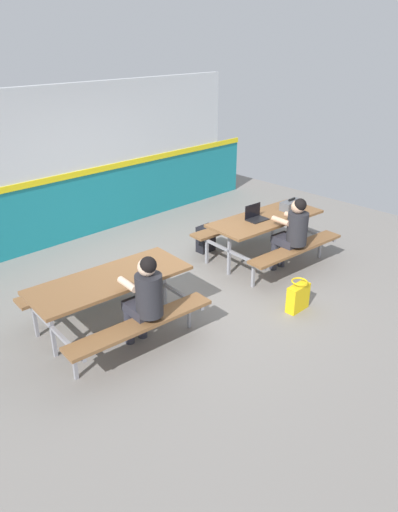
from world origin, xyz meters
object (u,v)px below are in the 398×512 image
at_px(picnic_table_right, 265,227).
at_px(student_further, 293,230).
at_px(tote_bag_bright, 298,297).
at_px(student_nearer, 145,296).
at_px(backpack_dark, 205,239).
at_px(toolbox_grey, 291,205).
at_px(picnic_table_left, 111,290).
at_px(laptop_dark, 256,216).

relative_size(picnic_table_right, student_further, 1.61).
bearing_deg(tote_bag_bright, student_further, 41.42).
relative_size(student_nearer, backpack_dark, 2.74).
distance_m(student_nearer, student_further, 2.75).
relative_size(student_further, toolbox_grey, 3.02).
bearing_deg(student_nearer, picnic_table_right, 11.25).
relative_size(picnic_table_left, toolbox_grey, 4.85).
height_order(student_nearer, tote_bag_bright, student_nearer).
height_order(laptop_dark, backpack_dark, laptop_dark).
bearing_deg(student_nearer, tote_bag_bright, -19.61).
bearing_deg(laptop_dark, picnic_table_right, -15.53).
bearing_deg(picnic_table_left, student_nearer, -82.76).
relative_size(picnic_table_right, tote_bag_bright, 4.51).
bearing_deg(laptop_dark, backpack_dark, 103.35).
relative_size(picnic_table_left, picnic_table_right, 1.00).
bearing_deg(picnic_table_right, toolbox_grey, -4.61).
height_order(student_nearer, toolbox_grey, student_nearer).
xyz_separation_m(backpack_dark, tote_bag_bright, (-0.47, -2.18, -0.02)).
height_order(student_further, backpack_dark, student_further).
bearing_deg(backpack_dark, toolbox_grey, -44.70).
bearing_deg(toolbox_grey, picnic_table_right, 175.39).
distance_m(picnic_table_right, student_further, 0.57).
bearing_deg(tote_bag_bright, toolbox_grey, 39.85).
bearing_deg(student_further, toolbox_grey, 37.84).
relative_size(picnic_table_left, backpack_dark, 4.41).
height_order(student_further, toolbox_grey, student_further).
distance_m(student_further, tote_bag_bright, 1.18).
distance_m(picnic_table_left, toolbox_grey, 3.48).
xyz_separation_m(picnic_table_left, toolbox_grey, (3.47, -0.05, 0.24)).
bearing_deg(student_nearer, picnic_table_left, 97.24).
xyz_separation_m(student_nearer, tote_bag_bright, (1.95, -0.70, -0.51)).
bearing_deg(toolbox_grey, student_further, -142.16).
distance_m(student_nearer, backpack_dark, 2.88).
distance_m(picnic_table_left, student_nearer, 0.58).
bearing_deg(toolbox_grey, student_nearer, -171.41).
bearing_deg(picnic_table_right, tote_bag_bright, -124.61).
xyz_separation_m(student_nearer, laptop_dark, (2.63, 0.61, 0.08)).
distance_m(picnic_table_left, laptop_dark, 2.71).
distance_m(student_further, backpack_dark, 1.59).
bearing_deg(picnic_table_right, student_further, -97.15).
height_order(picnic_table_left, picnic_table_right, same).
xyz_separation_m(student_further, laptop_dark, (-0.12, 0.61, 0.08)).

